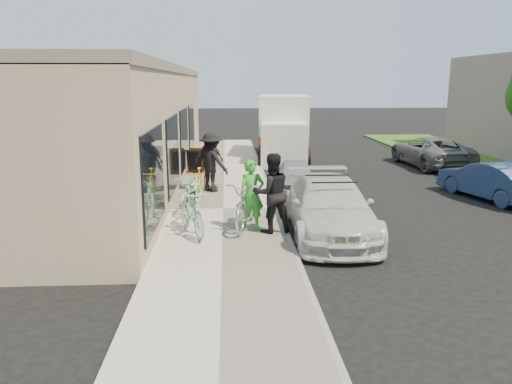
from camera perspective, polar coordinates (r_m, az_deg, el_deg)
name	(u,v)px	position (r m, az deg, el deg)	size (l,w,h in m)	color
ground	(310,246)	(11.59, 6.14, -6.14)	(120.00, 120.00, 0.00)	black
sidewalk	(223,211)	(14.29, -3.77, -2.17)	(3.00, 34.00, 0.15)	#B7B0A5
curb	(277,210)	(14.36, 2.44, -2.12)	(0.12, 34.00, 0.13)	gray
storefront	(136,125)	(19.18, -13.57, 7.50)	(3.60, 20.00, 4.22)	tan
bike_rack	(191,204)	(12.86, -7.44, -1.40)	(0.23, 0.53, 0.78)	black
sandwich_board	(196,161)	(19.57, -6.92, 3.50)	(0.70, 0.70, 0.98)	#311C0D
sedan_white	(329,207)	(12.34, 8.39, -1.70)	(2.13, 4.82, 1.42)	silver
sedan_silver	(296,176)	(17.05, 4.55, 1.84)	(1.28, 3.18, 1.08)	#A8A8AD
moving_truck	(284,131)	(24.61, 3.18, 7.03)	(2.89, 6.33, 3.02)	silver
far_car_blue	(491,180)	(17.55, 25.28, 1.21)	(1.30, 3.72, 1.23)	navy
far_car_gray	(431,151)	(23.47, 19.32, 4.41)	(2.20, 4.77, 1.33)	#57595C
tandem_bike	(247,203)	(12.34, -0.98, -1.31)	(0.79, 2.26, 1.19)	#BDBDBF
woman_rider	(252,195)	(12.02, -0.49, -0.37)	(0.63, 0.41, 1.72)	green
man_standing	(272,193)	(11.83, 1.79, -0.12)	(0.93, 0.72, 1.91)	black
cruiser_bike_a	(192,211)	(11.84, -7.36, -2.21)	(0.52, 1.84, 1.11)	#8ED4BB
cruiser_bike_b	(192,193)	(14.06, -7.35, -0.11)	(0.65, 1.87, 0.98)	#8ED4BB
cruiser_bike_c	(198,185)	(15.09, -6.67, 0.79)	(0.47, 1.65, 0.99)	gold
bystander_a	(211,162)	(16.35, -5.12, 3.41)	(1.25, 0.72, 1.93)	black
bystander_b	(209,161)	(16.71, -5.38, 3.50)	(1.10, 0.46, 1.87)	brown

